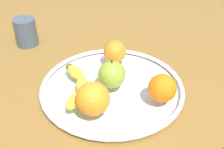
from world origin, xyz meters
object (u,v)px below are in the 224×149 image
at_px(orange_center, 93,99).
at_px(ambient_mug, 26,32).
at_px(orange_front_right, 162,88).
at_px(orange_back_right, 115,52).
at_px(banana, 77,84).
at_px(apple, 112,74).
at_px(fruit_bowl, 112,87).

xyz_separation_m(orange_center, ambient_mug, (0.33, 0.27, -0.01)).
distance_m(orange_front_right, orange_back_right, 0.20).
xyz_separation_m(banana, orange_back_right, (0.14, -0.08, 0.02)).
bearing_deg(banana, orange_center, -157.84).
distance_m(orange_front_right, orange_center, 0.17).
bearing_deg(orange_front_right, apple, 69.92).
distance_m(apple, orange_back_right, 0.12).
xyz_separation_m(fruit_bowl, ambient_mug, (0.22, 0.30, 0.04)).
relative_size(banana, orange_center, 2.38).
relative_size(orange_back_right, orange_center, 0.85).
height_order(orange_back_right, ambient_mug, ambient_mug).
height_order(fruit_bowl, orange_back_right, orange_back_right).
xyz_separation_m(orange_front_right, ambient_mug, (0.28, 0.42, -0.01)).
bearing_deg(orange_back_right, apple, -178.90).
distance_m(banana, apple, 0.09).
relative_size(orange_back_right, ambient_mug, 0.61).
height_order(banana, apple, apple).
relative_size(apple, orange_front_right, 1.15).
bearing_deg(apple, ambient_mug, 52.64).
bearing_deg(ambient_mug, orange_center, -141.08).
height_order(fruit_bowl, orange_front_right, orange_front_right).
bearing_deg(orange_front_right, fruit_bowl, 67.40).
distance_m(apple, orange_center, 0.11).
xyz_separation_m(banana, ambient_mug, (0.25, 0.22, 0.01)).
bearing_deg(ambient_mug, orange_back_right, -110.90).
relative_size(banana, orange_front_right, 2.70).
relative_size(fruit_bowl, apple, 4.78).
distance_m(apple, orange_front_right, 0.13).
bearing_deg(fruit_bowl, banana, 108.51).
distance_m(fruit_bowl, orange_back_right, 0.12).
height_order(banana, orange_front_right, orange_front_right).
relative_size(orange_front_right, orange_center, 0.88).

